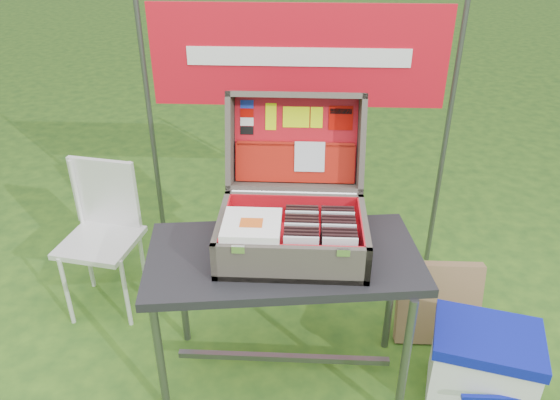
# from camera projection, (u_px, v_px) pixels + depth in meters

# --- Properties ---
(ground) EXTENTS (80.00, 80.00, 0.00)m
(ground) POSITION_uv_depth(u_px,v_px,m) (289.00, 387.00, 2.60)
(ground) COLOR #244919
(ground) RESTS_ON ground
(table) EXTENTS (1.22, 0.72, 0.72)m
(table) POSITION_uv_depth(u_px,v_px,m) (283.00, 319.00, 2.49)
(table) COLOR black
(table) RESTS_ON ground
(table_top) EXTENTS (1.22, 0.72, 0.04)m
(table_top) POSITION_uv_depth(u_px,v_px,m) (284.00, 257.00, 2.33)
(table_top) COLOR black
(table_top) RESTS_ON ground
(table_leg_fl) EXTENTS (0.04, 0.04, 0.68)m
(table_leg_fl) POSITION_uv_depth(u_px,v_px,m) (160.00, 355.00, 2.33)
(table_leg_fl) COLOR #59595B
(table_leg_fl) RESTS_ON ground
(table_leg_fr) EXTENTS (0.04, 0.04, 0.68)m
(table_leg_fr) POSITION_uv_depth(u_px,v_px,m) (405.00, 364.00, 2.28)
(table_leg_fr) COLOR #59595B
(table_leg_fr) RESTS_ON ground
(table_leg_bl) EXTENTS (0.04, 0.04, 0.68)m
(table_leg_bl) POSITION_uv_depth(u_px,v_px,m) (182.00, 287.00, 2.73)
(table_leg_bl) COLOR #59595B
(table_leg_bl) RESTS_ON ground
(table_leg_br) EXTENTS (0.04, 0.04, 0.68)m
(table_leg_br) POSITION_uv_depth(u_px,v_px,m) (391.00, 294.00, 2.68)
(table_leg_br) COLOR #59595B
(table_leg_br) RESTS_ON ground
(table_brace) EXTENTS (1.01, 0.03, 0.03)m
(table_brace) POSITION_uv_depth(u_px,v_px,m) (283.00, 357.00, 2.61)
(table_brace) COLOR #59595B
(table_brace) RESTS_ON ground
(suitcase) EXTENTS (0.62, 0.60, 0.56)m
(suitcase) POSITION_uv_depth(u_px,v_px,m) (293.00, 187.00, 2.24)
(suitcase) COLOR #61574E
(suitcase) RESTS_ON table
(suitcase_base_bottom) EXTENTS (0.62, 0.44, 0.02)m
(suitcase_base_bottom) POSITION_uv_depth(u_px,v_px,m) (292.00, 249.00, 2.32)
(suitcase_base_bottom) COLOR #61574E
(suitcase_base_bottom) RESTS_ON table_top
(suitcase_base_wall_front) EXTENTS (0.62, 0.02, 0.17)m
(suitcase_base_wall_front) POSITION_uv_depth(u_px,v_px,m) (291.00, 265.00, 2.11)
(suitcase_base_wall_front) COLOR #61574E
(suitcase_base_wall_front) RESTS_ON table_top
(suitcase_base_wall_back) EXTENTS (0.62, 0.02, 0.17)m
(suitcase_base_wall_back) POSITION_uv_depth(u_px,v_px,m) (294.00, 210.00, 2.47)
(suitcase_base_wall_back) COLOR #61574E
(suitcase_base_wall_back) RESTS_ON table_top
(suitcase_base_wall_left) EXTENTS (0.02, 0.44, 0.17)m
(suitcase_base_wall_left) POSITION_uv_depth(u_px,v_px,m) (222.00, 233.00, 2.30)
(suitcase_base_wall_left) COLOR #61574E
(suitcase_base_wall_left) RESTS_ON table_top
(suitcase_base_wall_right) EXTENTS (0.02, 0.44, 0.17)m
(suitcase_base_wall_right) POSITION_uv_depth(u_px,v_px,m) (363.00, 237.00, 2.27)
(suitcase_base_wall_right) COLOR #61574E
(suitcase_base_wall_right) RESTS_ON table_top
(suitcase_liner_floor) EXTENTS (0.57, 0.39, 0.01)m
(suitcase_liner_floor) POSITION_uv_depth(u_px,v_px,m) (292.00, 246.00, 2.32)
(suitcase_liner_floor) COLOR red
(suitcase_liner_floor) RESTS_ON suitcase_base_bottom
(suitcase_latch_left) EXTENTS (0.05, 0.01, 0.03)m
(suitcase_latch_left) POSITION_uv_depth(u_px,v_px,m) (238.00, 249.00, 2.07)
(suitcase_latch_left) COLOR silver
(suitcase_latch_left) RESTS_ON suitcase_base_wall_front
(suitcase_latch_right) EXTENTS (0.05, 0.01, 0.03)m
(suitcase_latch_right) POSITION_uv_depth(u_px,v_px,m) (343.00, 252.00, 2.05)
(suitcase_latch_right) COLOR silver
(suitcase_latch_right) RESTS_ON suitcase_base_wall_front
(suitcase_hinge) EXTENTS (0.56, 0.02, 0.02)m
(suitcase_hinge) POSITION_uv_depth(u_px,v_px,m) (294.00, 193.00, 2.44)
(suitcase_hinge) COLOR silver
(suitcase_hinge) RESTS_ON suitcase_base_wall_back
(suitcase_lid_back) EXTENTS (0.62, 0.16, 0.43)m
(suitcase_lid_back) POSITION_uv_depth(u_px,v_px,m) (296.00, 140.00, 2.54)
(suitcase_lid_back) COLOR #61574E
(suitcase_lid_back) RESTS_ON suitcase_base_wall_back
(suitcase_lid_rim_far) EXTENTS (0.62, 0.17, 0.07)m
(suitcase_lid_rim_far) POSITION_uv_depth(u_px,v_px,m) (296.00, 95.00, 2.43)
(suitcase_lid_rim_far) COLOR #61574E
(suitcase_lid_rim_far) RESTS_ON suitcase_lid_back
(suitcase_lid_rim_near) EXTENTS (0.62, 0.17, 0.07)m
(suitcase_lid_rim_near) POSITION_uv_depth(u_px,v_px,m) (294.00, 187.00, 2.52)
(suitcase_lid_rim_near) COLOR #61574E
(suitcase_lid_rim_near) RESTS_ON suitcase_lid_back
(suitcase_lid_rim_left) EXTENTS (0.02, 0.29, 0.47)m
(suitcase_lid_rim_left) POSITION_uv_depth(u_px,v_px,m) (230.00, 140.00, 2.49)
(suitcase_lid_rim_left) COLOR #61574E
(suitcase_lid_rim_left) RESTS_ON suitcase_lid_back
(suitcase_lid_rim_right) EXTENTS (0.02, 0.29, 0.47)m
(suitcase_lid_rim_right) POSITION_uv_depth(u_px,v_px,m) (361.00, 143.00, 2.46)
(suitcase_lid_rim_right) COLOR #61574E
(suitcase_lid_rim_right) RESTS_ON suitcase_lid_back
(suitcase_lid_liner) EXTENTS (0.57, 0.12, 0.37)m
(suitcase_lid_liner) POSITION_uv_depth(u_px,v_px,m) (296.00, 140.00, 2.53)
(suitcase_lid_liner) COLOR red
(suitcase_lid_liner) RESTS_ON suitcase_lid_back
(suitcase_liner_wall_front) EXTENTS (0.57, 0.01, 0.14)m
(suitcase_liner_wall_front) POSITION_uv_depth(u_px,v_px,m) (291.00, 260.00, 2.11)
(suitcase_liner_wall_front) COLOR red
(suitcase_liner_wall_front) RESTS_ON suitcase_base_bottom
(suitcase_liner_wall_back) EXTENTS (0.57, 0.01, 0.14)m
(suitcase_liner_wall_back) POSITION_uv_depth(u_px,v_px,m) (294.00, 210.00, 2.45)
(suitcase_liner_wall_back) COLOR red
(suitcase_liner_wall_back) RESTS_ON suitcase_base_bottom
(suitcase_liner_wall_left) EXTENTS (0.01, 0.39, 0.14)m
(suitcase_liner_wall_left) POSITION_uv_depth(u_px,v_px,m) (225.00, 231.00, 2.29)
(suitcase_liner_wall_left) COLOR red
(suitcase_liner_wall_left) RESTS_ON suitcase_base_bottom
(suitcase_liner_wall_right) EXTENTS (0.01, 0.39, 0.14)m
(suitcase_liner_wall_right) POSITION_uv_depth(u_px,v_px,m) (360.00, 235.00, 2.27)
(suitcase_liner_wall_right) COLOR red
(suitcase_liner_wall_right) RESTS_ON suitcase_base_bottom
(suitcase_lid_pocket) EXTENTS (0.55, 0.08, 0.18)m
(suitcase_lid_pocket) POSITION_uv_depth(u_px,v_px,m) (295.00, 163.00, 2.53)
(suitcase_lid_pocket) COLOR #9F160C
(suitcase_lid_pocket) RESTS_ON suitcase_lid_liner
(suitcase_pocket_edge) EXTENTS (0.54, 0.03, 0.03)m
(suitcase_pocket_edge) POSITION_uv_depth(u_px,v_px,m) (295.00, 144.00, 2.51)
(suitcase_pocket_edge) COLOR #9F160C
(suitcase_pocket_edge) RESTS_ON suitcase_lid_pocket
(suitcase_pocket_cd) EXTENTS (0.14, 0.05, 0.14)m
(suitcase_pocket_cd) POSITION_uv_depth(u_px,v_px,m) (310.00, 157.00, 2.51)
(suitcase_pocket_cd) COLOR silver
(suitcase_pocket_cd) RESTS_ON suitcase_lid_pocket
(lid_sticker_cc_a) EXTENTS (0.06, 0.01, 0.04)m
(lid_sticker_cc_a) POSITION_uv_depth(u_px,v_px,m) (247.00, 104.00, 2.50)
(lid_sticker_cc_a) COLOR #1933B2
(lid_sticker_cc_a) RESTS_ON suitcase_lid_liner
(lid_sticker_cc_b) EXTENTS (0.06, 0.01, 0.04)m
(lid_sticker_cc_b) POSITION_uv_depth(u_px,v_px,m) (247.00, 113.00, 2.51)
(lid_sticker_cc_b) COLOR #B00700
(lid_sticker_cc_b) RESTS_ON suitcase_lid_liner
(lid_sticker_cc_c) EXTENTS (0.06, 0.01, 0.04)m
(lid_sticker_cc_c) POSITION_uv_depth(u_px,v_px,m) (247.00, 122.00, 2.52)
(lid_sticker_cc_c) COLOR white
(lid_sticker_cc_c) RESTS_ON suitcase_lid_liner
(lid_sticker_cc_d) EXTENTS (0.06, 0.01, 0.04)m
(lid_sticker_cc_d) POSITION_uv_depth(u_px,v_px,m) (247.00, 130.00, 2.53)
(lid_sticker_cc_d) COLOR black
(lid_sticker_cc_d) RESTS_ON suitcase_lid_liner
(lid_card_neon_tall) EXTENTS (0.05, 0.04, 0.12)m
(lid_card_neon_tall) POSITION_uv_depth(u_px,v_px,m) (271.00, 117.00, 2.51)
(lid_card_neon_tall) COLOR #D7F805
(lid_card_neon_tall) RESTS_ON suitcase_lid_liner
(lid_card_neon_main) EXTENTS (0.12, 0.03, 0.09)m
(lid_card_neon_main) POSITION_uv_depth(u_px,v_px,m) (296.00, 117.00, 2.50)
(lid_card_neon_main) COLOR #D7F805
(lid_card_neon_main) RESTS_ON suitcase_lid_liner
(lid_card_neon_small) EXTENTS (0.06, 0.03, 0.09)m
(lid_card_neon_small) POSITION_uv_depth(u_px,v_px,m) (317.00, 118.00, 2.50)
(lid_card_neon_small) COLOR #D7F805
(lid_card_neon_small) RESTS_ON suitcase_lid_liner
(lid_sticker_band) EXTENTS (0.11, 0.04, 0.11)m
(lid_sticker_band) POSITION_uv_depth(u_px,v_px,m) (341.00, 118.00, 2.49)
(lid_sticker_band) COLOR #B00700
(lid_sticker_band) RESTS_ON suitcase_lid_liner
(lid_sticker_band_bar) EXTENTS (0.10, 0.01, 0.02)m
(lid_sticker_band_bar) POSITION_uv_depth(u_px,v_px,m) (341.00, 111.00, 2.49)
(lid_sticker_band_bar) COLOR black
(lid_sticker_band_bar) RESTS_ON suitcase_lid_liner
(cd_left_0) EXTENTS (0.14, 0.01, 0.16)m
(cd_left_0) POSITION_uv_depth(u_px,v_px,m) (301.00, 254.00, 2.12)
(cd_left_0) COLOR silver
(cd_left_0) RESTS_ON suitcase_liner_floor
(cd_left_1) EXTENTS (0.14, 0.01, 0.16)m
(cd_left_1) POSITION_uv_depth(u_px,v_px,m) (301.00, 250.00, 2.14)
(cd_left_1) COLOR black
(cd_left_1) RESTS_ON suitcase_liner_floor
(cd_left_2) EXTENTS (0.14, 0.01, 0.16)m
(cd_left_2) POSITION_uv_depth(u_px,v_px,m) (301.00, 247.00, 2.17)
(cd_left_2) COLOR black
(cd_left_2) RESTS_ON suitcase_liner_floor
(cd_left_3) EXTENTS (0.14, 0.01, 0.16)m
(cd_left_3) POSITION_uv_depth(u_px,v_px,m) (301.00, 244.00, 2.19)
(cd_left_3) COLOR black
(cd_left_3) RESTS_ON suitcase_liner_floor
(cd_left_4) EXTENTS (0.14, 0.01, 0.16)m
(cd_left_4) POSITION_uv_depth(u_px,v_px,m) (301.00, 240.00, 2.21)
(cd_left_4) COLOR silver
(cd_left_4) RESTS_ON suitcase_liner_floor
(cd_left_5) EXTENTS (0.14, 0.01, 0.16)m
(cd_left_5) POSITION_uv_depth(u_px,v_px,m) (301.00, 237.00, 2.23)
(cd_left_5) COLOR black
(cd_left_5) RESTS_ON suitcase_liner_floor
(cd_left_6) EXTENTS (0.14, 0.01, 0.16)m
(cd_left_6) POSITION_uv_depth(u_px,v_px,m) (301.00, 234.00, 2.25)
(cd_left_6) COLOR black
(cd_left_6) RESTS_ON suitcase_liner_floor
(cd_left_7) EXTENTS (0.14, 0.01, 0.16)m
(cd_left_7) POSITION_uv_depth(u_px,v_px,m) (302.00, 231.00, 2.27)
(cd_left_7) COLOR black
(cd_left_7) RESTS_ON suitcase_liner_floor
(cd_left_8) EXTENTS (0.14, 0.01, 0.16)m
(cd_left_8) POSITION_uv_depth(u_px,v_px,m) (302.00, 227.00, 2.29)
(cd_left_8) COLOR silver
(cd_left_8) RESTS_ON suitcase_liner_floor
(cd_left_9) EXTENTS (0.14, 0.01, 0.16)m
(cd_left_9) POSITION_uv_depth(u_px,v_px,m) (302.00, 224.00, 2.31)
(cd_left_9) COLOR black
(cd_left_9) RESTS_ON suitcase_liner_floor
(cd_left_10) EXTENTS (0.14, 0.01, 0.16)m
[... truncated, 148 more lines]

